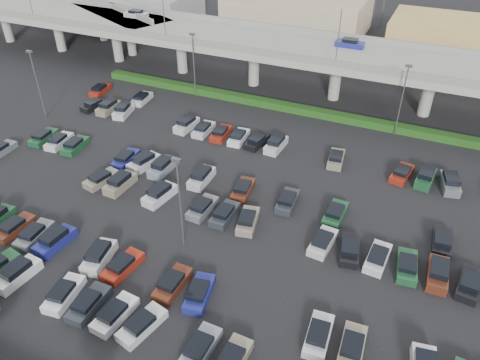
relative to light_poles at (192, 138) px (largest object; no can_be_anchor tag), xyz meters
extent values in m
plane|color=black|center=(4.13, -2.00, -6.24)|extent=(280.00, 280.00, 0.00)
cube|color=gray|center=(4.13, 30.00, 1.01)|extent=(150.00, 13.00, 1.10)
cube|color=slate|center=(4.13, 23.75, 2.06)|extent=(150.00, 0.50, 1.00)
cube|color=slate|center=(4.13, 36.25, 2.06)|extent=(150.00, 0.50, 1.00)
cylinder|color=gray|center=(-60.88, 30.00, -2.89)|extent=(1.80, 1.80, 6.70)
cube|color=slate|center=(-60.88, 30.00, 0.26)|extent=(2.60, 9.75, 0.50)
cylinder|color=gray|center=(-46.88, 30.00, -2.89)|extent=(1.80, 1.80, 6.70)
cube|color=slate|center=(-46.88, 30.00, 0.26)|extent=(2.60, 9.75, 0.50)
cylinder|color=gray|center=(-32.88, 30.00, -2.89)|extent=(1.80, 1.80, 6.70)
cube|color=slate|center=(-32.88, 30.00, 0.26)|extent=(2.60, 9.75, 0.50)
cylinder|color=gray|center=(-18.88, 30.00, -2.89)|extent=(1.80, 1.80, 6.70)
cube|color=slate|center=(-18.88, 30.00, 0.26)|extent=(2.60, 9.75, 0.50)
cylinder|color=gray|center=(-4.87, 30.00, -2.89)|extent=(1.80, 1.80, 6.70)
cube|color=slate|center=(-4.87, 30.00, 0.26)|extent=(2.60, 9.75, 0.50)
cylinder|color=gray|center=(9.12, 30.00, -2.89)|extent=(1.80, 1.80, 6.70)
cube|color=slate|center=(9.12, 30.00, 0.26)|extent=(2.60, 9.75, 0.50)
cylinder|color=gray|center=(23.12, 30.00, -2.89)|extent=(1.80, 1.80, 6.70)
cube|color=slate|center=(23.12, 30.00, 0.26)|extent=(2.60, 9.75, 0.50)
cube|color=silver|center=(-29.88, 33.00, 1.97)|extent=(4.40, 1.82, 0.82)
cube|color=black|center=(-29.88, 33.00, 2.60)|extent=(2.30, 1.60, 0.50)
cube|color=navy|center=(10.12, 33.00, 1.97)|extent=(4.40, 1.82, 0.82)
cube|color=black|center=(10.12, 33.00, 2.60)|extent=(2.30, 1.60, 0.50)
cylinder|color=#525358|center=(-17.88, 23.90, 5.56)|extent=(0.14, 0.14, 8.00)
cylinder|color=#525358|center=(10.12, 23.90, 5.56)|extent=(0.14, 0.14, 8.00)
cube|color=gray|center=(-47.88, 41.00, 1.01)|extent=(50.93, 30.13, 1.10)
cylinder|color=gray|center=(-65.09, 49.03, -2.89)|extent=(1.60, 1.60, 6.70)
cylinder|color=gray|center=(-54.22, 43.96, -2.89)|extent=(1.60, 1.60, 6.70)
cylinder|color=gray|center=(-43.34, 38.89, -2.89)|extent=(1.60, 1.60, 6.70)
cylinder|color=gray|center=(-32.47, 33.82, -2.89)|extent=(1.60, 1.60, 6.70)
cube|color=#143910|center=(4.13, 23.00, -5.69)|extent=(66.00, 1.60, 1.10)
cube|color=white|center=(-7.62, -20.50, -5.71)|extent=(2.24, 4.56, 1.05)
cube|color=black|center=(-7.62, -20.50, -4.89)|extent=(1.85, 2.74, 0.65)
cube|color=white|center=(-2.12, -20.50, -5.83)|extent=(2.38, 4.60, 0.82)
cube|color=black|center=(-2.12, -20.70, -5.20)|extent=(1.89, 2.49, 0.50)
cube|color=#282E34|center=(0.63, -20.50, -5.83)|extent=(1.92, 4.44, 0.82)
cube|color=black|center=(0.63, -20.70, -5.20)|extent=(1.66, 2.34, 0.50)
cube|color=white|center=(3.38, -20.50, -5.83)|extent=(2.20, 4.54, 0.82)
cube|color=black|center=(3.38, -20.70, -5.20)|extent=(1.80, 2.43, 0.50)
cube|color=silver|center=(6.13, -20.50, -5.83)|extent=(2.74, 4.69, 0.82)
cube|color=black|center=(6.13, -20.70, -5.20)|extent=(2.07, 2.60, 0.50)
cube|color=gray|center=(11.62, -20.50, -5.83)|extent=(1.91, 4.44, 0.82)
cube|color=black|center=(11.62, -20.70, -5.20)|extent=(1.65, 2.33, 0.50)
cube|color=black|center=(14.38, -20.70, -5.20)|extent=(1.67, 2.35, 0.50)
cube|color=#542516|center=(-13.12, -15.50, -5.83)|extent=(2.00, 4.47, 0.82)
cube|color=black|center=(-13.12, -15.70, -5.20)|extent=(1.69, 2.36, 0.50)
cube|color=slate|center=(-10.38, -15.50, -5.83)|extent=(2.14, 4.52, 0.82)
cube|color=black|center=(-10.38, -15.70, -5.20)|extent=(1.77, 2.41, 0.50)
cube|color=navy|center=(-7.62, -15.50, -5.71)|extent=(2.15, 4.53, 1.05)
cube|color=black|center=(-7.62, -15.50, -4.89)|extent=(1.80, 2.71, 0.65)
cube|color=silver|center=(-2.12, -15.50, -5.71)|extent=(2.58, 4.65, 1.05)
cube|color=black|center=(-2.12, -15.50, -4.89)|extent=(2.04, 2.84, 0.65)
cube|color=maroon|center=(0.63, -15.50, -5.83)|extent=(2.27, 4.56, 0.82)
cube|color=black|center=(0.63, -15.70, -5.20)|extent=(1.83, 2.45, 0.50)
cube|color=#542516|center=(6.13, -15.50, -5.83)|extent=(1.88, 4.43, 0.82)
cube|color=black|center=(6.13, -15.70, -5.20)|extent=(1.63, 2.32, 0.50)
cube|color=navy|center=(8.88, -15.50, -5.83)|extent=(2.59, 4.66, 0.82)
cube|color=black|center=(8.88, -15.70, -5.20)|extent=(1.99, 2.55, 0.50)
cube|color=silver|center=(19.88, -15.50, -5.83)|extent=(2.12, 4.51, 0.82)
cube|color=black|center=(19.88, -15.70, -5.20)|extent=(1.76, 2.40, 0.50)
cube|color=gray|center=(22.62, -15.50, -5.83)|extent=(2.05, 4.49, 0.82)
cube|color=black|center=(22.62, -15.70, -5.20)|extent=(1.72, 2.38, 0.50)
cube|color=slate|center=(-26.88, -4.50, -5.83)|extent=(1.94, 4.45, 0.82)
cube|color=gray|center=(-10.38, -4.50, -5.83)|extent=(2.71, 4.69, 0.82)
cube|color=black|center=(-10.38, -4.70, -5.20)|extent=(2.05, 2.59, 0.50)
cube|color=gray|center=(-7.62, -4.50, -5.71)|extent=(2.02, 4.48, 1.05)
cube|color=black|center=(-7.62, -4.50, -4.89)|extent=(1.72, 2.67, 0.65)
cube|color=silver|center=(-2.12, -4.50, -5.71)|extent=(2.49, 4.63, 1.05)
cube|color=black|center=(-2.12, -4.50, -4.89)|extent=(1.99, 2.82, 0.65)
cube|color=slate|center=(3.38, -4.50, -5.83)|extent=(2.04, 4.49, 0.82)
cube|color=black|center=(3.38, -4.70, -5.20)|extent=(1.71, 2.38, 0.50)
cube|color=#282E34|center=(6.13, -4.50, -5.83)|extent=(1.88, 4.43, 0.82)
cube|color=black|center=(6.13, -4.70, -5.20)|extent=(1.64, 2.32, 0.50)
cube|color=gray|center=(8.88, -4.50, -5.83)|extent=(2.65, 4.67, 0.82)
cube|color=black|center=(8.88, -4.70, -5.20)|extent=(2.02, 2.57, 0.50)
cube|color=silver|center=(17.12, -4.50, -5.83)|extent=(2.20, 4.54, 0.82)
cube|color=black|center=(17.12, -4.70, -5.20)|extent=(1.80, 2.43, 0.50)
cube|color=black|center=(19.88, -4.50, -5.83)|extent=(2.57, 4.65, 0.82)
cube|color=black|center=(19.88, -4.70, -5.20)|extent=(1.98, 2.55, 0.50)
cube|color=silver|center=(22.62, -4.50, -5.83)|extent=(2.12, 4.52, 0.82)
cube|color=black|center=(22.62, -4.70, -5.20)|extent=(1.76, 2.41, 0.50)
cube|color=#1B4B2A|center=(25.38, -4.50, -5.83)|extent=(2.32, 4.58, 0.82)
cube|color=black|center=(25.38, -4.70, -5.20)|extent=(1.86, 2.47, 0.50)
cube|color=#542516|center=(28.12, -4.50, -5.71)|extent=(1.96, 4.46, 1.05)
cube|color=black|center=(28.12, -4.50, -4.89)|extent=(1.69, 2.65, 0.65)
cube|color=black|center=(30.88, -4.50, -5.83)|extent=(2.33, 4.58, 0.82)
cube|color=black|center=(30.88, -4.70, -5.20)|extent=(1.86, 2.47, 0.50)
cube|color=#1B4B2A|center=(-24.12, 0.50, -5.83)|extent=(2.18, 4.54, 0.82)
cube|color=black|center=(-24.12, 0.30, -5.20)|extent=(1.79, 2.42, 0.50)
cube|color=silver|center=(-21.38, 0.50, -5.83)|extent=(2.26, 4.56, 0.82)
cube|color=black|center=(-21.38, 0.30, -5.20)|extent=(1.83, 2.45, 0.50)
cube|color=#1B4B2A|center=(-18.62, 0.50, -5.83)|extent=(2.30, 4.58, 0.82)
cube|color=black|center=(-18.62, 0.30, -5.20)|extent=(1.85, 2.46, 0.50)
cube|color=navy|center=(-10.38, 0.50, -5.83)|extent=(2.18, 4.54, 0.82)
cube|color=black|center=(-10.38, 0.30, -5.20)|extent=(1.79, 2.42, 0.50)
cube|color=silver|center=(-7.62, 0.50, -5.71)|extent=(2.78, 4.70, 1.05)
cube|color=black|center=(-7.62, 0.50, -4.89)|extent=(2.15, 2.90, 0.65)
cube|color=gray|center=(-4.87, 0.50, -5.71)|extent=(1.87, 4.42, 1.05)
cube|color=black|center=(-4.87, 0.50, -4.89)|extent=(1.63, 2.62, 0.65)
cube|color=silver|center=(0.63, 0.50, -5.71)|extent=(1.91, 4.44, 1.05)
cube|color=black|center=(0.63, 0.50, -4.89)|extent=(1.66, 2.63, 0.65)
cube|color=#542516|center=(6.13, 0.50, -5.83)|extent=(2.30, 4.58, 0.82)
cube|color=black|center=(6.13, 0.30, -5.20)|extent=(1.85, 2.46, 0.50)
cube|color=#282E34|center=(11.62, 0.50, -5.83)|extent=(2.06, 4.49, 0.82)
cube|color=black|center=(11.62, 0.30, -5.20)|extent=(1.73, 2.38, 0.50)
cube|color=#1B4B2A|center=(17.12, 0.50, -5.83)|extent=(1.98, 4.46, 0.82)
cube|color=black|center=(17.12, 0.30, -5.20)|extent=(1.68, 2.36, 0.50)
cube|color=black|center=(28.12, 0.50, -5.83)|extent=(2.02, 4.48, 0.82)
cube|color=black|center=(28.12, 0.30, -5.20)|extent=(1.70, 2.37, 0.50)
cube|color=black|center=(-24.12, 11.50, -5.83)|extent=(2.54, 4.65, 0.82)
cube|color=black|center=(-24.12, 11.30, -5.20)|extent=(1.97, 2.54, 0.50)
cube|color=gray|center=(-21.38, 11.50, -5.71)|extent=(1.92, 4.44, 1.05)
cube|color=black|center=(-21.38, 11.50, -4.89)|extent=(1.66, 2.64, 0.65)
cube|color=silver|center=(-18.62, 11.50, -5.71)|extent=(2.73, 4.69, 1.05)
cube|color=black|center=(-18.62, 11.50, -4.89)|extent=(2.12, 2.88, 0.65)
cube|color=silver|center=(-7.62, 11.50, -5.71)|extent=(2.14, 4.52, 1.05)
cube|color=black|center=(-7.62, 11.50, -4.89)|extent=(1.79, 2.71, 0.65)
cube|color=silver|center=(-4.87, 11.50, -5.83)|extent=(1.97, 4.46, 0.82)
cube|color=black|center=(-4.87, 11.30, -5.20)|extent=(1.68, 2.35, 0.50)
cube|color=maroon|center=(-2.12, 11.50, -5.83)|extent=(2.16, 4.53, 0.82)
cube|color=black|center=(-2.12, 11.30, -5.20)|extent=(1.78, 2.42, 0.50)
cube|color=white|center=(0.63, 11.50, -5.83)|extent=(2.09, 4.50, 0.82)
cube|color=black|center=(0.63, 11.30, -5.20)|extent=(1.74, 2.39, 0.50)
cube|color=black|center=(3.38, 11.50, -5.83)|extent=(2.39, 4.60, 0.82)
cube|color=black|center=(3.38, 11.30, -5.20)|extent=(1.89, 2.49, 0.50)
cube|color=silver|center=(6.13, 11.50, -5.71)|extent=(2.06, 4.49, 1.05)
cube|color=black|center=(6.13, 11.50, -4.89)|extent=(1.74, 2.68, 0.65)
cube|color=gray|center=(14.38, 11.50, -5.83)|extent=(2.33, 4.59, 0.82)
cube|color=black|center=(14.38, 11.30, -5.20)|extent=(1.86, 2.47, 0.50)
cube|color=maroon|center=(22.62, 11.50, -5.83)|extent=(2.60, 4.66, 0.82)
cube|color=black|center=(22.62, 11.30, -5.20)|extent=(2.00, 2.56, 0.50)
cube|color=#1B4B2A|center=(25.38, 11.50, -5.71)|extent=(2.28, 4.57, 1.05)
cube|color=black|center=(25.38, 11.50, -4.89)|extent=(1.87, 2.75, 0.65)
cube|color=slate|center=(28.12, 11.50, -5.71)|extent=(2.75, 4.69, 1.05)
cube|color=black|center=(28.12, 11.50, -4.89)|extent=(2.14, 2.89, 0.65)
cube|color=maroon|center=(-26.88, 16.50, -5.83)|extent=(2.43, 4.62, 0.82)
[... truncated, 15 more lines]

